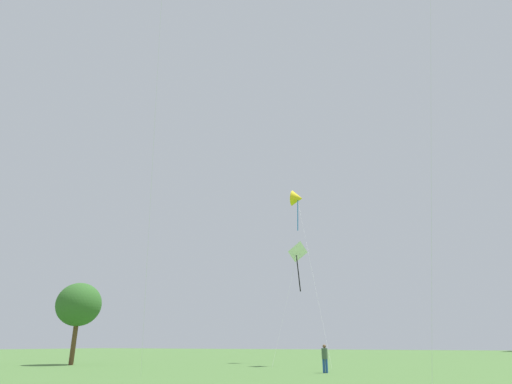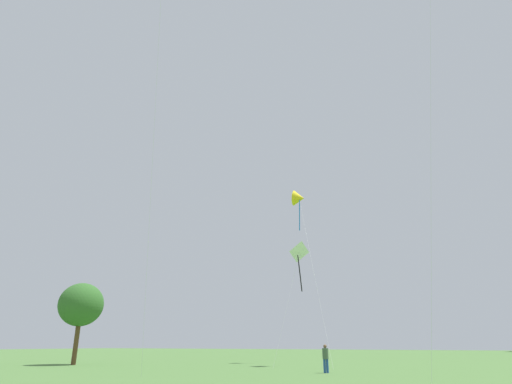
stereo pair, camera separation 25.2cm
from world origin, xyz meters
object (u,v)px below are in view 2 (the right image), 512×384
Objects in this scene: kite_flying_0 at (299,198)px; park_tree_0 at (81,305)px; kite_flying_2 at (299,255)px; person_standing_2 at (325,356)px.

park_tree_0 is (-17.59, -13.71, -12.29)m from kite_flying_0.
kite_flying_0 is 10.38m from kite_flying_2.
kite_flying_0 is 1.74× the size of kite_flying_2.
kite_flying_2 is (2.25, -6.34, -7.91)m from kite_flying_0.
park_tree_0 is (-24.61, 0.62, 4.35)m from person_standing_2.
kite_flying_0 is at bearing 109.55° from kite_flying_2.
kite_flying_0 reaches higher than person_standing_2.
person_standing_2 is 0.24× the size of park_tree_0.
kite_flying_2 reaches higher than person_standing_2.
park_tree_0 is (-19.84, -7.37, -4.38)m from kite_flying_2.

